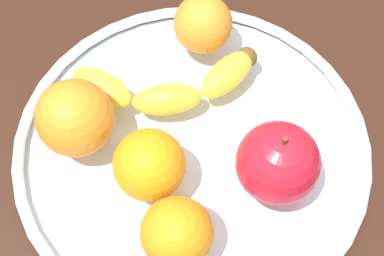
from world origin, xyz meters
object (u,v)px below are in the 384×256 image
at_px(fruit_bowl, 192,146).
at_px(orange_front_left, 203,24).
at_px(orange_back_left, 177,233).
at_px(banana, 169,86).
at_px(apple, 278,163).
at_px(orange_front_right, 149,165).
at_px(orange_back_right, 75,118).

distance_m(fruit_bowl, orange_front_left, 0.14).
bearing_deg(orange_back_left, orange_front_left, 62.95).
xyz_separation_m(banana, orange_front_left, (0.06, 0.05, 0.02)).
height_order(apple, orange_front_right, apple).
bearing_deg(apple, orange_back_left, -165.96).
height_order(fruit_bowl, apple, apple).
height_order(orange_front_left, orange_front_right, orange_front_right).
distance_m(orange_back_left, orange_back_right, 0.15).
xyz_separation_m(fruit_bowl, orange_front_right, (-0.05, -0.03, 0.04)).
height_order(apple, orange_back_right, apple).
distance_m(orange_front_left, orange_front_right, 0.18).
xyz_separation_m(orange_back_left, orange_back_right, (-0.05, 0.14, 0.01)).
distance_m(banana, orange_back_right, 0.11).
distance_m(fruit_bowl, orange_back_right, 0.12).
distance_m(apple, orange_front_right, 0.12).
bearing_deg(orange_front_left, apple, -89.29).
xyz_separation_m(fruit_bowl, apple, (0.06, -0.07, 0.05)).
relative_size(apple, orange_back_right, 1.13).
bearing_deg(banana, orange_back_right, -156.67).
relative_size(orange_front_right, orange_back_right, 0.90).
relative_size(orange_front_left, orange_front_right, 0.93).
bearing_deg(orange_front_right, orange_back_right, 125.78).
bearing_deg(orange_back_left, fruit_bowl, 62.01).
relative_size(banana, orange_front_left, 3.20).
distance_m(orange_back_left, orange_front_right, 0.07).
distance_m(apple, orange_back_right, 0.20).
xyz_separation_m(fruit_bowl, banana, (-0.00, 0.06, 0.03)).
bearing_deg(orange_front_right, fruit_bowl, 25.87).
relative_size(fruit_bowl, apple, 4.22).
bearing_deg(fruit_bowl, orange_front_right, -154.13).
bearing_deg(orange_back_right, apple, -35.11).
bearing_deg(orange_front_right, orange_front_left, 52.16).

